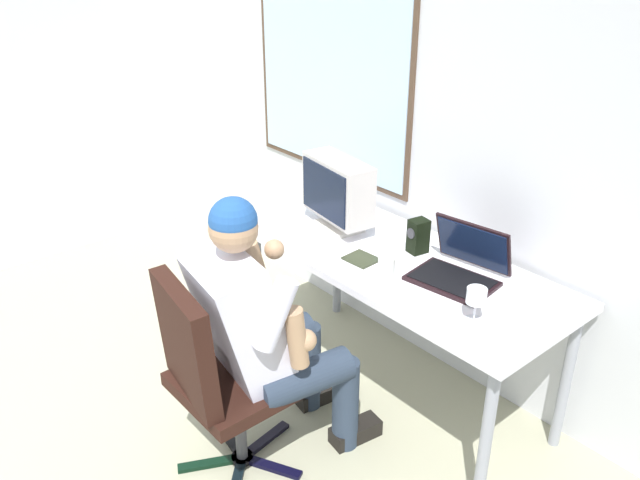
{
  "coord_description": "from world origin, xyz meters",
  "views": [
    {
      "loc": [
        2.08,
        0.3,
        2.18
      ],
      "look_at": [
        0.21,
        1.9,
        0.97
      ],
      "focal_mm": 36.91,
      "sensor_mm": 36.0,
      "label": 1
    }
  ],
  "objects_px": {
    "desk": "(399,273)",
    "person_seated": "(266,326)",
    "coffee_mug": "(386,266)",
    "crt_monitor": "(338,190)",
    "wine_glass": "(476,298)",
    "office_chair": "(213,370)",
    "cd_case": "(361,259)",
    "desk_speaker": "(418,236)",
    "laptop": "(462,264)"
  },
  "relations": [
    {
      "from": "desk",
      "to": "person_seated",
      "type": "xyz_separation_m",
      "value": [
        -0.08,
        -0.72,
        -0.03
      ]
    },
    {
      "from": "person_seated",
      "to": "coffee_mug",
      "type": "distance_m",
      "value": 0.6
    },
    {
      "from": "crt_monitor",
      "to": "wine_glass",
      "type": "distance_m",
      "value": 1.01
    },
    {
      "from": "office_chair",
      "to": "cd_case",
      "type": "bearing_deg",
      "value": 90.07
    },
    {
      "from": "person_seated",
      "to": "coffee_mug",
      "type": "relative_size",
      "value": 14.89
    },
    {
      "from": "crt_monitor",
      "to": "wine_glass",
      "type": "relative_size",
      "value": 3.03
    },
    {
      "from": "office_chair",
      "to": "crt_monitor",
      "type": "relative_size",
      "value": 2.17
    },
    {
      "from": "desk_speaker",
      "to": "office_chair",
      "type": "bearing_deg",
      "value": -95.88
    },
    {
      "from": "person_seated",
      "to": "desk_speaker",
      "type": "xyz_separation_m",
      "value": [
        0.08,
        0.83,
        0.18
      ]
    },
    {
      "from": "office_chair",
      "to": "crt_monitor",
      "type": "xyz_separation_m",
      "value": [
        -0.33,
        0.97,
        0.43
      ]
    },
    {
      "from": "desk_speaker",
      "to": "desk",
      "type": "bearing_deg",
      "value": -89.64
    },
    {
      "from": "person_seated",
      "to": "crt_monitor",
      "type": "bearing_deg",
      "value": 116.85
    },
    {
      "from": "laptop",
      "to": "desk_speaker",
      "type": "bearing_deg",
      "value": 173.2
    },
    {
      "from": "laptop",
      "to": "desk_speaker",
      "type": "distance_m",
      "value": 0.29
    },
    {
      "from": "laptop",
      "to": "cd_case",
      "type": "distance_m",
      "value": 0.46
    },
    {
      "from": "person_seated",
      "to": "laptop",
      "type": "relative_size",
      "value": 3.16
    },
    {
      "from": "cd_case",
      "to": "wine_glass",
      "type": "bearing_deg",
      "value": -1.39
    },
    {
      "from": "desk",
      "to": "office_chair",
      "type": "height_order",
      "value": "office_chair"
    },
    {
      "from": "desk",
      "to": "crt_monitor",
      "type": "distance_m",
      "value": 0.52
    },
    {
      "from": "office_chair",
      "to": "cd_case",
      "type": "distance_m",
      "value": 0.85
    },
    {
      "from": "desk",
      "to": "crt_monitor",
      "type": "xyz_separation_m",
      "value": [
        -0.44,
        0.01,
        0.28
      ]
    },
    {
      "from": "coffee_mug",
      "to": "wine_glass",
      "type": "bearing_deg",
      "value": -0.39
    },
    {
      "from": "crt_monitor",
      "to": "wine_glass",
      "type": "xyz_separation_m",
      "value": [
        0.99,
        -0.16,
        -0.11
      ]
    },
    {
      "from": "person_seated",
      "to": "office_chair",
      "type": "bearing_deg",
      "value": -97.7
    },
    {
      "from": "person_seated",
      "to": "crt_monitor",
      "type": "distance_m",
      "value": 0.87
    },
    {
      "from": "laptop",
      "to": "desk_speaker",
      "type": "xyz_separation_m",
      "value": [
        -0.29,
        0.03,
        0.02
      ]
    },
    {
      "from": "office_chair",
      "to": "person_seated",
      "type": "relative_size",
      "value": 0.75
    },
    {
      "from": "office_chair",
      "to": "crt_monitor",
      "type": "height_order",
      "value": "crt_monitor"
    },
    {
      "from": "desk",
      "to": "person_seated",
      "type": "relative_size",
      "value": 1.3
    },
    {
      "from": "crt_monitor",
      "to": "wine_glass",
      "type": "height_order",
      "value": "crt_monitor"
    },
    {
      "from": "office_chair",
      "to": "person_seated",
      "type": "bearing_deg",
      "value": 82.3
    },
    {
      "from": "cd_case",
      "to": "coffee_mug",
      "type": "relative_size",
      "value": 1.76
    },
    {
      "from": "wine_glass",
      "to": "desk_speaker",
      "type": "relative_size",
      "value": 0.87
    },
    {
      "from": "office_chair",
      "to": "cd_case",
      "type": "height_order",
      "value": "office_chair"
    },
    {
      "from": "office_chair",
      "to": "laptop",
      "type": "relative_size",
      "value": 2.37
    },
    {
      "from": "desk",
      "to": "desk_speaker",
      "type": "xyz_separation_m",
      "value": [
        -0.0,
        0.12,
        0.15
      ]
    },
    {
      "from": "office_chair",
      "to": "cd_case",
      "type": "relative_size",
      "value": 6.34
    },
    {
      "from": "desk",
      "to": "laptop",
      "type": "bearing_deg",
      "value": 16.11
    },
    {
      "from": "cd_case",
      "to": "coffee_mug",
      "type": "height_order",
      "value": "coffee_mug"
    },
    {
      "from": "desk",
      "to": "wine_glass",
      "type": "relative_size",
      "value": 11.34
    },
    {
      "from": "person_seated",
      "to": "crt_monitor",
      "type": "xyz_separation_m",
      "value": [
        -0.37,
        0.72,
        0.31
      ]
    },
    {
      "from": "office_chair",
      "to": "laptop",
      "type": "height_order",
      "value": "laptop"
    },
    {
      "from": "office_chair",
      "to": "cd_case",
      "type": "xyz_separation_m",
      "value": [
        -0.0,
        0.82,
        0.23
      ]
    },
    {
      "from": "person_seated",
      "to": "cd_case",
      "type": "bearing_deg",
      "value": 93.39
    },
    {
      "from": "coffee_mug",
      "to": "desk_speaker",
      "type": "bearing_deg",
      "value": 102.36
    },
    {
      "from": "office_chair",
      "to": "laptop",
      "type": "bearing_deg",
      "value": 69.18
    },
    {
      "from": "person_seated",
      "to": "desk_speaker",
      "type": "bearing_deg",
      "value": 84.66
    },
    {
      "from": "person_seated",
      "to": "desk_speaker",
      "type": "distance_m",
      "value": 0.86
    },
    {
      "from": "desk",
      "to": "desk_speaker",
      "type": "height_order",
      "value": "desk_speaker"
    },
    {
      "from": "wine_glass",
      "to": "cd_case",
      "type": "bearing_deg",
      "value": 178.61
    }
  ]
}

